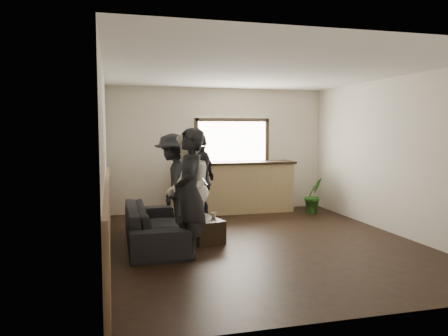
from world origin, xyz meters
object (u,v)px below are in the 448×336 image
object	(u,v)px
sofa	(154,225)
person_c	(173,182)
person_a	(190,193)
person_d	(200,181)
bar_counter	(235,184)
coffee_table	(202,229)
cup_b	(214,215)
potted_plant	(314,195)
person_b	(188,189)
cup_a	(195,214)

from	to	relation	value
sofa	person_c	distance (m)	1.19
person_a	person_d	size ratio (longest dim) A/B	1.04
bar_counter	coffee_table	xyz separation A→B (m)	(-1.25, -2.30, -0.45)
cup_b	potted_plant	xyz separation A→B (m)	(2.74, 1.83, -0.03)
potted_plant	person_c	size ratio (longest dim) A/B	0.45
coffee_table	cup_b	xyz separation A→B (m)	(0.19, -0.06, 0.24)
person_a	person_d	distance (m)	1.87
sofa	cup_b	bearing A→B (deg)	-89.01
person_b	person_c	xyz separation A→B (m)	(-0.10, 1.02, -0.01)
cup_b	person_b	xyz separation A→B (m)	(-0.45, -0.09, 0.48)
potted_plant	bar_counter	bearing A→B (deg)	162.63
potted_plant	person_c	xyz separation A→B (m)	(-3.29, -0.90, 0.50)
sofa	potted_plant	distance (m)	4.17
sofa	person_c	xyz separation A→B (m)	(0.45, 0.94, 0.58)
bar_counter	potted_plant	distance (m)	1.78
sofa	potted_plant	xyz separation A→B (m)	(3.74, 1.84, 0.08)
bar_counter	person_d	distance (m)	1.78
cup_b	person_c	xyz separation A→B (m)	(-0.55, 0.93, 0.47)
cup_a	cup_b	xyz separation A→B (m)	(0.28, -0.20, 0.00)
sofa	potted_plant	size ratio (longest dim) A/B	2.75
cup_a	person_c	distance (m)	0.91
cup_b	person_d	bearing A→B (deg)	92.04
bar_counter	person_c	world-z (taller)	bar_counter
person_a	coffee_table	bearing A→B (deg)	166.96
person_c	person_d	distance (m)	0.51
person_c	sofa	bearing A→B (deg)	-12.71
cup_a	person_c	bearing A→B (deg)	110.13
coffee_table	potted_plant	distance (m)	3.43
sofa	person_d	size ratio (longest dim) A/B	1.22
sofa	cup_a	xyz separation A→B (m)	(0.72, 0.21, 0.11)
person_b	person_d	xyz separation A→B (m)	(0.41, 1.07, -0.01)
person_a	person_b	distance (m)	0.74
sofa	coffee_table	world-z (taller)	sofa
coffee_table	person_c	size ratio (longest dim) A/B	0.48
person_d	coffee_table	bearing A→B (deg)	27.88
person_b	coffee_table	bearing A→B (deg)	129.79
person_c	cup_a	bearing A→B (deg)	33.03
bar_counter	person_c	size ratio (longest dim) A/B	1.50
person_d	person_b	bearing A→B (deg)	16.26
cup_b	person_c	bearing A→B (deg)	120.43
coffee_table	cup_a	distance (m)	0.29
coffee_table	potted_plant	bearing A→B (deg)	31.19
sofa	coffee_table	size ratio (longest dim) A/B	2.56
cup_b	person_b	bearing A→B (deg)	-168.63
person_d	bar_counter	bearing A→B (deg)	179.40
bar_counter	person_a	bearing A→B (deg)	-116.69
bar_counter	person_c	distance (m)	2.16
cup_b	person_d	size ratio (longest dim) A/B	0.06
potted_plant	person_d	bearing A→B (deg)	-162.82
cup_b	person_a	bearing A→B (deg)	-123.62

